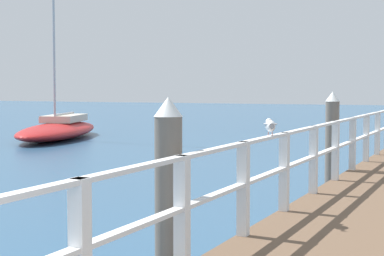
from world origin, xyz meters
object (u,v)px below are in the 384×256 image
boat_0 (59,129)px  seagull_foreground (270,125)px  dock_piling_far (332,143)px  dock_piling_near (168,202)px

boat_0 → seagull_foreground: bearing=114.0°
dock_piling_far → boat_0: 17.00m
seagull_foreground → boat_0: 20.76m
dock_piling_near → dock_piling_far: bearing=90.0°
dock_piling_near → dock_piling_far: (0.00, 7.44, 0.00)m
dock_piling_near → seagull_foreground: size_ratio=4.72×
dock_piling_far → boat_0: boat_0 is taller
dock_piling_near → dock_piling_far: same height
dock_piling_near → boat_0: size_ratio=0.21×
seagull_foreground → dock_piling_far: bearing=70.6°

